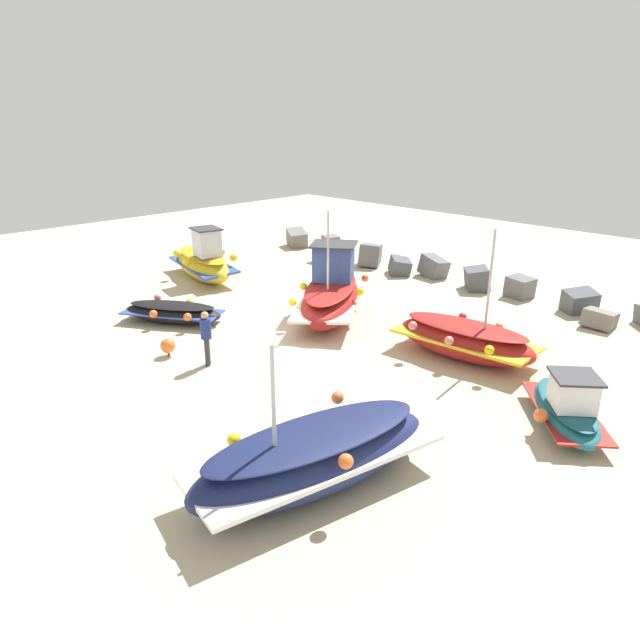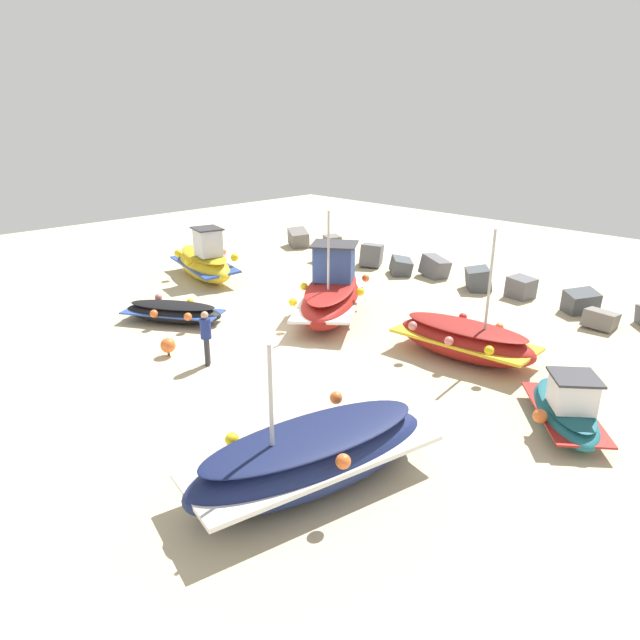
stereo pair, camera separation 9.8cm
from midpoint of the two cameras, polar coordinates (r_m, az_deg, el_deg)
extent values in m
plane|color=beige|center=(19.58, -3.00, -1.22)|extent=(50.19, 50.19, 0.00)
ellipsoid|color=navy|center=(11.64, -0.47, -13.75)|extent=(2.94, 5.70, 1.30)
cube|color=white|center=(11.60, -0.47, -13.50)|extent=(2.94, 5.49, 0.15)
ellipsoid|color=#151E45|center=(11.35, -0.48, -11.56)|extent=(2.56, 5.01, 0.24)
cylinder|color=#B7B7BC|center=(10.41, -4.71, -7.67)|extent=(0.08, 0.08, 2.05)
sphere|color=yellow|center=(11.74, -8.61, -11.83)|extent=(0.29, 0.29, 0.29)
sphere|color=orange|center=(10.64, 2.62, -14.05)|extent=(0.29, 0.29, 0.29)
sphere|color=orange|center=(12.71, 1.85, -7.84)|extent=(0.29, 0.29, 0.29)
ellipsoid|color=#1E6670|center=(15.02, 23.57, -8.62)|extent=(3.02, 3.24, 0.64)
cube|color=maroon|center=(15.01, 23.58, -8.52)|extent=(2.97, 3.17, 0.06)
ellipsoid|color=#1A565F|center=(14.90, 23.71, -7.73)|extent=(2.65, 2.85, 0.11)
cube|color=white|center=(14.49, 24.27, -6.73)|extent=(1.27, 1.27, 0.75)
cube|color=#333338|center=(14.32, 24.50, -5.27)|extent=(1.47, 1.47, 0.06)
sphere|color=#EA7F75|center=(15.65, 25.68, -6.93)|extent=(0.33, 0.33, 0.33)
sphere|color=orange|center=(14.23, 21.46, -9.00)|extent=(0.33, 0.33, 0.33)
ellipsoid|color=black|center=(21.08, -14.45, 0.72)|extent=(3.82, 3.05, 0.72)
cube|color=#2D4C9E|center=(21.07, -14.45, 0.80)|extent=(3.72, 3.00, 0.09)
ellipsoid|color=black|center=(20.99, -14.51, 1.46)|extent=(3.36, 2.67, 0.14)
sphere|color=#EA7F75|center=(22.08, -15.83, 2.21)|extent=(0.28, 0.28, 0.28)
sphere|color=orange|center=(20.55, -16.25, 0.61)|extent=(0.28, 0.28, 0.28)
sphere|color=yellow|center=(21.51, -12.80, 1.76)|extent=(0.28, 0.28, 0.28)
sphere|color=orange|center=(19.95, -13.03, 0.32)|extent=(0.28, 0.28, 0.28)
ellipsoid|color=maroon|center=(20.83, 1.26, 1.98)|extent=(4.82, 5.64, 1.36)
cube|color=white|center=(20.81, 1.26, 2.14)|extent=(4.71, 5.48, 0.20)
ellipsoid|color=maroon|center=(20.67, 1.27, 3.38)|extent=(4.21, 4.94, 0.29)
cube|color=#2D4784|center=(21.10, 1.57, 5.83)|extent=(1.90, 1.87, 1.30)
cube|color=#333338|center=(20.94, 1.59, 7.63)|extent=(2.20, 2.17, 0.06)
cylinder|color=#B7B7BC|center=(19.64, 0.99, 6.97)|extent=(0.08, 0.08, 2.77)
sphere|color=yellow|center=(19.59, -2.61, 1.81)|extent=(0.29, 0.29, 0.29)
sphere|color=yellow|center=(20.08, 4.21, 2.85)|extent=(0.29, 0.29, 0.29)
sphere|color=yellow|center=(21.37, -1.49, 3.39)|extent=(0.29, 0.29, 0.29)
sphere|color=orange|center=(21.91, 4.75, 4.21)|extent=(0.29, 0.29, 0.29)
ellipsoid|color=gold|center=(26.38, -11.49, 5.41)|extent=(5.10, 2.73, 1.33)
cube|color=#2D4C9E|center=(26.36, -11.50, 5.54)|extent=(4.91, 2.66, 0.22)
ellipsoid|color=gold|center=(26.26, -11.57, 6.48)|extent=(4.48, 2.34, 0.30)
cube|color=silver|center=(25.47, -11.12, 7.67)|extent=(1.33, 1.19, 1.17)
cube|color=#333338|center=(25.35, -11.21, 9.02)|extent=(1.54, 1.38, 0.06)
sphere|color=orange|center=(27.84, -10.74, 7.09)|extent=(0.35, 0.35, 0.35)
sphere|color=yellow|center=(26.58, -13.99, 6.53)|extent=(0.35, 0.35, 0.35)
sphere|color=#EA7F75|center=(26.58, -9.68, 6.81)|extent=(0.35, 0.35, 0.35)
sphere|color=yellow|center=(25.35, -13.00, 5.76)|extent=(0.35, 0.35, 0.35)
sphere|color=yellow|center=(25.35, -8.49, 6.26)|extent=(0.35, 0.35, 0.35)
ellipsoid|color=maroon|center=(17.90, 14.50, -2.07)|extent=(4.57, 2.27, 1.20)
cube|color=gold|center=(17.88, 14.51, -1.90)|extent=(4.40, 2.27, 0.19)
ellipsoid|color=maroon|center=(17.74, 14.63, -0.69)|extent=(4.02, 1.95, 0.26)
cylinder|color=#B7B7BC|center=(17.02, 16.92, 3.83)|extent=(0.08, 0.08, 2.99)
sphere|color=yellow|center=(16.42, 16.83, -2.95)|extent=(0.27, 0.27, 0.27)
sphere|color=orange|center=(18.45, 17.74, -0.71)|extent=(0.27, 0.27, 0.27)
sphere|color=#EA7F75|center=(16.92, 13.01, -2.08)|extent=(0.27, 0.27, 0.27)
sphere|color=red|center=(18.90, 14.33, 0.28)|extent=(0.27, 0.27, 0.27)
sphere|color=#EA7F75|center=(17.41, 9.47, -0.58)|extent=(0.27, 0.27, 0.27)
cylinder|color=#2D2D38|center=(17.28, -11.10, -3.03)|extent=(0.14, 0.14, 0.86)
cylinder|color=#2D2D38|center=(17.14, -11.17, -3.24)|extent=(0.14, 0.14, 0.86)
cylinder|color=navy|center=(16.94, -11.30, -0.84)|extent=(0.32, 0.32, 0.61)
sphere|color=tan|center=(16.80, -11.39, 0.49)|extent=(0.22, 0.22, 0.22)
cube|color=slate|center=(32.34, -2.10, 8.20)|extent=(1.77, 1.62, 1.18)
cube|color=slate|center=(30.88, 1.34, 7.65)|extent=(1.17, 1.12, 0.97)
cube|color=slate|center=(28.96, 0.97, 6.83)|extent=(1.32, 1.03, 1.15)
cube|color=slate|center=(28.29, 5.33, 6.54)|extent=(1.58, 1.83, 1.27)
cube|color=#4C5156|center=(26.87, 8.26, 5.35)|extent=(1.55, 1.49, 0.95)
cube|color=slate|center=(26.67, 11.59, 5.22)|extent=(1.56, 1.13, 1.17)
cube|color=#4C5156|center=(25.08, 15.74, 3.96)|extent=(1.54, 1.56, 1.07)
cube|color=slate|center=(24.53, 19.69, 3.08)|extent=(1.13, 1.05, 0.92)
cube|color=#4C5156|center=(23.46, 24.89, 1.62)|extent=(1.41, 1.52, 1.06)
cube|color=slate|center=(22.24, 26.52, 0.06)|extent=(1.13, 1.19, 0.82)
cylinder|color=#3F3F42|center=(18.26, -14.83, -3.32)|extent=(0.08, 0.08, 0.12)
sphere|color=orange|center=(18.15, -14.92, -2.48)|extent=(0.47, 0.47, 0.47)
camera|label=1|loc=(0.05, -89.85, 0.06)|focal=31.77mm
camera|label=2|loc=(0.05, 90.15, -0.06)|focal=31.77mm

